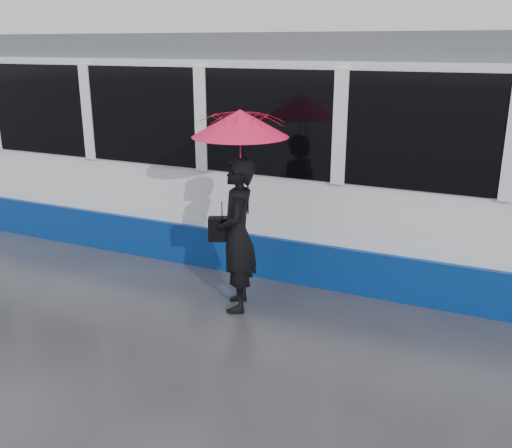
% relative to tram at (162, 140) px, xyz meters
% --- Properties ---
extents(ground, '(90.00, 90.00, 0.00)m').
position_rel_tram_xyz_m(ground, '(3.23, -2.50, -1.64)').
color(ground, '#2A2A2F').
rests_on(ground, ground).
extents(rails, '(34.00, 1.51, 0.02)m').
position_rel_tram_xyz_m(rails, '(3.23, -0.00, -1.63)').
color(rails, '#3F3D38').
rests_on(rails, ground).
extents(tram, '(26.00, 2.56, 3.35)m').
position_rel_tram_xyz_m(tram, '(0.00, 0.00, 0.00)').
color(tram, white).
rests_on(tram, ground).
extents(woman, '(0.71, 0.83, 1.93)m').
position_rel_tram_xyz_m(woman, '(2.56, -2.26, -0.67)').
color(woman, black).
rests_on(woman, ground).
extents(umbrella, '(1.50, 1.50, 1.30)m').
position_rel_tram_xyz_m(umbrella, '(2.61, -2.26, 0.48)').
color(umbrella, '#FF1593').
rests_on(umbrella, ground).
extents(handbag, '(0.38, 0.28, 0.48)m').
position_rel_tram_xyz_m(handbag, '(2.34, -2.24, -0.63)').
color(handbag, black).
rests_on(handbag, ground).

